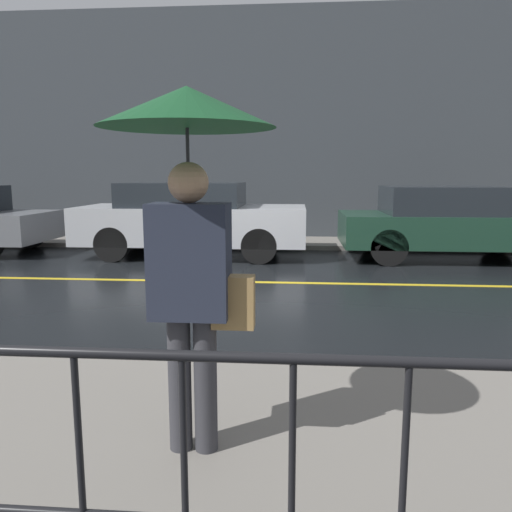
# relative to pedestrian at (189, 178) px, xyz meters

# --- Properties ---
(ground_plane) EXTENTS (80.00, 80.00, 0.00)m
(ground_plane) POSITION_rel_pedestrian_xyz_m (-0.30, 5.15, -1.70)
(ground_plane) COLOR black
(sidewalk_near) EXTENTS (28.00, 3.07, 0.10)m
(sidewalk_near) POSITION_rel_pedestrian_xyz_m (-0.30, 0.05, -1.65)
(sidewalk_near) COLOR slate
(sidewalk_near) RESTS_ON ground_plane
(sidewalk_far) EXTENTS (28.00, 1.77, 0.10)m
(sidewalk_far) POSITION_rel_pedestrian_xyz_m (-0.30, 9.59, -1.65)
(sidewalk_far) COLOR slate
(sidewalk_far) RESTS_ON ground_plane
(lane_marking) EXTENTS (25.20, 0.12, 0.01)m
(lane_marking) POSITION_rel_pedestrian_xyz_m (-0.30, 5.15, -1.70)
(lane_marking) COLOR gold
(lane_marking) RESTS_ON ground_plane
(building_storefront) EXTENTS (28.00, 0.30, 5.91)m
(building_storefront) POSITION_rel_pedestrian_xyz_m (-0.30, 10.62, 1.26)
(building_storefront) COLOR #383D42
(building_storefront) RESTS_ON ground_plane
(railing_foreground) EXTENTS (12.00, 0.04, 1.07)m
(railing_foreground) POSITION_rel_pedestrian_xyz_m (-0.30, -1.24, -0.93)
(railing_foreground) COLOR black
(railing_foreground) RESTS_ON sidewalk_near
(pedestrian) EXTENTS (0.96, 0.96, 2.08)m
(pedestrian) POSITION_rel_pedestrian_xyz_m (0.00, 0.00, 0.00)
(pedestrian) COLOR #333338
(pedestrian) RESTS_ON sidewalk_near
(car_silver) EXTENTS (4.74, 1.92, 1.56)m
(car_silver) POSITION_rel_pedestrian_xyz_m (-1.64, 7.70, -0.89)
(car_silver) COLOR #B2B5BA
(car_silver) RESTS_ON ground_plane
(car_dark_green) EXTENTS (4.32, 1.95, 1.49)m
(car_dark_green) POSITION_rel_pedestrian_xyz_m (3.64, 7.70, -0.93)
(car_dark_green) COLOR #193828
(car_dark_green) RESTS_ON ground_plane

